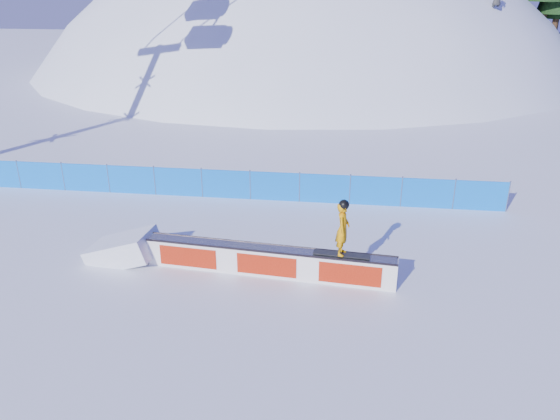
# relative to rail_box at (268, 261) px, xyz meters

# --- Properties ---
(ground) EXTENTS (160.00, 160.00, 0.00)m
(ground) POSITION_rel_rail_box_xyz_m (-2.63, 1.48, -0.45)
(ground) COLOR white
(ground) RESTS_ON ground
(snow_hill) EXTENTS (64.00, 64.00, 64.00)m
(snow_hill) POSITION_rel_rail_box_xyz_m (-2.63, 43.48, -18.45)
(snow_hill) COLOR white
(snow_hill) RESTS_ON ground
(safety_fence) EXTENTS (22.05, 0.05, 1.30)m
(safety_fence) POSITION_rel_rail_box_xyz_m (-2.63, 5.98, 0.15)
(safety_fence) COLOR blue
(safety_fence) RESTS_ON ground
(rail_box) EXTENTS (7.64, 1.20, 0.91)m
(rail_box) POSITION_rel_rail_box_xyz_m (0.00, 0.00, 0.00)
(rail_box) COLOR white
(rail_box) RESTS_ON ground
(snow_ramp) EXTENTS (2.33, 1.58, 1.38)m
(snow_ramp) POSITION_rel_rail_box_xyz_m (-4.74, 0.42, -0.45)
(snow_ramp) COLOR white
(snow_ramp) RESTS_ON ground
(snowboarder) EXTENTS (1.66, 0.63, 1.72)m
(snowboarder) POSITION_rel_rail_box_xyz_m (2.18, -0.19, 1.31)
(snowboarder) COLOR black
(snowboarder) RESTS_ON rail_box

